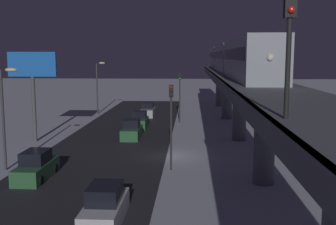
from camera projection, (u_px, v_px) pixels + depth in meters
name	position (u px, v px, depth m)	size (l,w,h in m)	color
ground_plane	(166.00, 156.00, 34.66)	(240.00, 240.00, 0.00)	silver
avenue_asphalt	(103.00, 155.00, 34.97)	(11.00, 85.24, 0.01)	#28282D
elevated_railway	(249.00, 91.00, 33.49)	(5.00, 85.24, 6.53)	slate
subway_train	(229.00, 58.00, 52.43)	(2.94, 55.47, 3.40)	#999EA8
rail_signal	(289.00, 30.00, 12.29)	(0.36, 0.41, 4.00)	black
sedan_green	(36.00, 167.00, 28.19)	(1.91, 4.69, 1.97)	#2D6038
sedan_green_2	(140.00, 121.00, 48.44)	(1.80, 4.06, 1.97)	#2D6038
sedan_white	(105.00, 207.00, 20.73)	(1.80, 4.66, 1.97)	silver
sedan_silver	(148.00, 110.00, 57.72)	(1.80, 4.67, 1.97)	#B2B2B7
sedan_green_3	(132.00, 131.00, 42.09)	(1.80, 4.21, 1.97)	#2D6038
traffic_light_near	(171.00, 115.00, 29.77)	(0.32, 0.44, 6.40)	#2D2D2D
traffic_light_mid	(180.00, 90.00, 51.53)	(0.32, 0.44, 6.40)	#2D2D2D
commercial_billboard	(32.00, 73.00, 39.66)	(4.80, 0.36, 8.90)	#4C4C51
street_lamp_near	(5.00, 106.00, 29.71)	(1.35, 0.44, 7.65)	#38383D
street_lamp_far	(98.00, 81.00, 59.38)	(1.35, 0.44, 7.65)	#38383D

